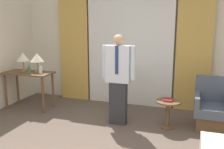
{
  "coord_description": "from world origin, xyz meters",
  "views": [
    {
      "loc": [
        1.33,
        -2.37,
        1.82
      ],
      "look_at": [
        0.03,
        1.61,
        0.94
      ],
      "focal_mm": 40.0,
      "sensor_mm": 36.0,
      "label": 1
    }
  ],
  "objects_px": {
    "person": "(118,77)",
    "armchair": "(211,110)",
    "table_lamp_right": "(37,58)",
    "book": "(168,100)",
    "side_table": "(168,109)",
    "bottle_by_lamp": "(29,70)",
    "desk": "(29,79)",
    "table_lamp_left": "(23,57)",
    "bottle_near_edge": "(41,70)"
  },
  "relations": [
    {
      "from": "person",
      "to": "armchair",
      "type": "xyz_separation_m",
      "value": [
        1.6,
        0.33,
        -0.56
      ]
    },
    {
      "from": "table_lamp_right",
      "to": "book",
      "type": "distance_m",
      "value": 2.83
    },
    {
      "from": "table_lamp_right",
      "to": "side_table",
      "type": "xyz_separation_m",
      "value": [
        2.77,
        -0.24,
        -0.75
      ]
    },
    {
      "from": "person",
      "to": "side_table",
      "type": "height_order",
      "value": "person"
    },
    {
      "from": "person",
      "to": "table_lamp_right",
      "type": "bearing_deg",
      "value": 170.15
    },
    {
      "from": "armchair",
      "to": "side_table",
      "type": "height_order",
      "value": "armchair"
    },
    {
      "from": "table_lamp_right",
      "to": "bottle_by_lamp",
      "type": "xyz_separation_m",
      "value": [
        -0.02,
        -0.26,
        -0.22
      ]
    },
    {
      "from": "side_table",
      "to": "book",
      "type": "xyz_separation_m",
      "value": [
        -0.0,
        0.02,
        0.17
      ]
    },
    {
      "from": "desk",
      "to": "table_lamp_left",
      "type": "distance_m",
      "value": 0.48
    },
    {
      "from": "book",
      "to": "table_lamp_right",
      "type": "bearing_deg",
      "value": 175.39
    },
    {
      "from": "armchair",
      "to": "bottle_near_edge",
      "type": "bearing_deg",
      "value": -177.55
    },
    {
      "from": "person",
      "to": "armchair",
      "type": "distance_m",
      "value": 1.73
    },
    {
      "from": "table_lamp_left",
      "to": "book",
      "type": "height_order",
      "value": "table_lamp_left"
    },
    {
      "from": "person",
      "to": "bottle_near_edge",
      "type": "bearing_deg",
      "value": 173.63
    },
    {
      "from": "desk",
      "to": "armchair",
      "type": "xyz_separation_m",
      "value": [
        3.66,
        0.1,
        -0.32
      ]
    },
    {
      "from": "desk",
      "to": "armchair",
      "type": "relative_size",
      "value": 1.18
    },
    {
      "from": "armchair",
      "to": "book",
      "type": "xyz_separation_m",
      "value": [
        -0.73,
        -0.23,
        0.18
      ]
    },
    {
      "from": "person",
      "to": "book",
      "type": "xyz_separation_m",
      "value": [
        0.87,
        0.11,
        -0.37
      ]
    },
    {
      "from": "desk",
      "to": "bottle_by_lamp",
      "type": "relative_size",
      "value": 5.42
    },
    {
      "from": "table_lamp_right",
      "to": "book",
      "type": "height_order",
      "value": "table_lamp_right"
    },
    {
      "from": "table_lamp_left",
      "to": "side_table",
      "type": "distance_m",
      "value": 3.22
    },
    {
      "from": "bottle_near_edge",
      "to": "side_table",
      "type": "bearing_deg",
      "value": -2.29
    },
    {
      "from": "table_lamp_left",
      "to": "armchair",
      "type": "distance_m",
      "value": 3.92
    },
    {
      "from": "table_lamp_right",
      "to": "person",
      "type": "distance_m",
      "value": 1.93
    },
    {
      "from": "table_lamp_left",
      "to": "side_table",
      "type": "relative_size",
      "value": 0.81
    },
    {
      "from": "armchair",
      "to": "table_lamp_right",
      "type": "bearing_deg",
      "value": -179.88
    },
    {
      "from": "desk",
      "to": "table_lamp_left",
      "type": "height_order",
      "value": "table_lamp_left"
    },
    {
      "from": "desk",
      "to": "book",
      "type": "xyz_separation_m",
      "value": [
        2.94,
        -0.13,
        -0.14
      ]
    },
    {
      "from": "table_lamp_right",
      "to": "bottle_by_lamp",
      "type": "bearing_deg",
      "value": -94.47
    },
    {
      "from": "bottle_by_lamp",
      "to": "side_table",
      "type": "bearing_deg",
      "value": 0.47
    },
    {
      "from": "person",
      "to": "side_table",
      "type": "distance_m",
      "value": 1.04
    },
    {
      "from": "table_lamp_left",
      "to": "desk",
      "type": "bearing_deg",
      "value": -27.05
    },
    {
      "from": "table_lamp_right",
      "to": "armchair",
      "type": "bearing_deg",
      "value": 0.12
    },
    {
      "from": "person",
      "to": "book",
      "type": "relative_size",
      "value": 8.01
    },
    {
      "from": "armchair",
      "to": "table_lamp_left",
      "type": "bearing_deg",
      "value": -179.9
    },
    {
      "from": "bottle_near_edge",
      "to": "desk",
      "type": "bearing_deg",
      "value": 172.44
    },
    {
      "from": "bottle_near_edge",
      "to": "armchair",
      "type": "xyz_separation_m",
      "value": [
        3.33,
        0.14,
        -0.54
      ]
    },
    {
      "from": "desk",
      "to": "table_lamp_right",
      "type": "relative_size",
      "value": 2.61
    },
    {
      "from": "bottle_near_edge",
      "to": "book",
      "type": "xyz_separation_m",
      "value": [
        2.6,
        -0.09,
        -0.35
      ]
    },
    {
      "from": "desk",
      "to": "table_lamp_right",
      "type": "height_order",
      "value": "table_lamp_right"
    },
    {
      "from": "desk",
      "to": "table_lamp_right",
      "type": "xyz_separation_m",
      "value": [
        0.18,
        0.09,
        0.44
      ]
    },
    {
      "from": "table_lamp_right",
      "to": "person",
      "type": "bearing_deg",
      "value": -9.85
    },
    {
      "from": "table_lamp_right",
      "to": "side_table",
      "type": "bearing_deg",
      "value": -4.95
    },
    {
      "from": "table_lamp_left",
      "to": "table_lamp_right",
      "type": "relative_size",
      "value": 1.0
    },
    {
      "from": "person",
      "to": "desk",
      "type": "bearing_deg",
      "value": 173.44
    },
    {
      "from": "bottle_by_lamp",
      "to": "side_table",
      "type": "height_order",
      "value": "bottle_by_lamp"
    },
    {
      "from": "table_lamp_left",
      "to": "bottle_near_edge",
      "type": "bearing_deg",
      "value": -14.71
    },
    {
      "from": "table_lamp_left",
      "to": "armchair",
      "type": "relative_size",
      "value": 0.45
    },
    {
      "from": "table_lamp_right",
      "to": "book",
      "type": "bearing_deg",
      "value": -4.61
    },
    {
      "from": "bottle_by_lamp",
      "to": "armchair",
      "type": "xyz_separation_m",
      "value": [
        3.51,
        0.27,
        -0.54
      ]
    }
  ]
}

